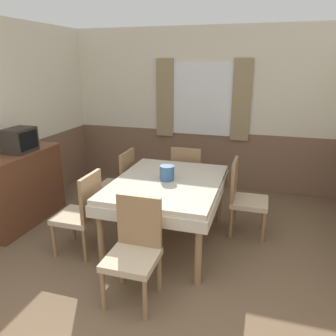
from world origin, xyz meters
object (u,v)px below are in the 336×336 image
object	(u,v)px
tv	(20,140)
vase	(167,173)
chair_head_near	(134,248)
chair_right_far	(244,196)
chair_left_near	(82,211)
chair_head_window	(188,176)
chair_left_far	(119,182)
dining_table	(167,189)
sideboard	(21,188)

from	to	relation	value
tv	vase	world-z (taller)	tv
tv	vase	size ratio (longest dim) A/B	2.28
chair_head_near	chair_right_far	bearing A→B (deg)	-119.26
chair_left_near	chair_head_window	distance (m)	1.70
chair_right_far	chair_left_far	bearing A→B (deg)	-90.00
dining_table	chair_head_window	world-z (taller)	chair_head_window
dining_table	tv	xyz separation A→B (m)	(-1.94, -0.02, 0.45)
dining_table	sideboard	bearing A→B (deg)	-177.93
chair_right_far	chair_head_window	world-z (taller)	same
dining_table	chair_left_far	distance (m)	0.98
chair_left_far	chair_right_far	bearing A→B (deg)	-90.00
chair_head_near	vase	xyz separation A→B (m)	(-0.01, 1.02, 0.36)
chair_head_window	sideboard	world-z (taller)	sideboard
chair_head_near	chair_left_near	xyz separation A→B (m)	(-0.83, 0.52, 0.00)
chair_head_near	vase	world-z (taller)	vase
sideboard	chair_left_far	bearing A→B (deg)	25.79
chair_left_far	tv	distance (m)	1.37
chair_left_near	sideboard	xyz separation A→B (m)	(-1.15, 0.41, -0.00)
chair_left_far	chair_left_near	bearing A→B (deg)	-180.00
dining_table	sideboard	size ratio (longest dim) A/B	1.25
chair_left_near	sideboard	bearing A→B (deg)	70.27
sideboard	tv	size ratio (longest dim) A/B	3.23
chair_head_near	tv	world-z (taller)	tv
sideboard	chair_right_far	bearing A→B (deg)	11.17
vase	tv	bearing A→B (deg)	-178.93
vase	chair_head_near	bearing A→B (deg)	-89.47
dining_table	chair_right_far	size ratio (longest dim) A/B	1.65
chair_head_near	sideboard	xyz separation A→B (m)	(-1.98, 0.93, -0.00)
chair_left_far	vase	distance (m)	1.01
chair_left_near	chair_head_window	size ratio (longest dim) A/B	1.00
chair_head_window	vase	size ratio (longest dim) A/B	5.59
chair_head_near	tv	distance (m)	2.27
dining_table	chair_head_window	bearing A→B (deg)	90.00
dining_table	chair_left_near	xyz separation A→B (m)	(-0.83, -0.48, -0.18)
chair_right_far	tv	distance (m)	2.89
chair_right_far	sideboard	bearing A→B (deg)	-78.83
sideboard	chair_left_near	bearing A→B (deg)	-19.73
dining_table	tv	distance (m)	2.00
chair_head_near	tv	size ratio (longest dim) A/B	2.45
chair_left_near	chair_right_far	bearing A→B (deg)	-59.83
chair_head_window	sideboard	size ratio (longest dim) A/B	0.76
chair_left_far	chair_head_window	xyz separation A→B (m)	(0.83, 0.52, 0.00)
chair_left_near	chair_head_window	world-z (taller)	same
chair_left_far	chair_head_window	distance (m)	0.98
dining_table	chair_head_near	bearing A→B (deg)	-90.00
chair_head_near	vase	bearing A→B (deg)	-89.47
vase	chair_right_far	bearing A→B (deg)	28.86
chair_left_far	chair_head_window	size ratio (longest dim) A/B	1.00
chair_head_window	vase	bearing A→B (deg)	-90.56
dining_table	chair_head_window	distance (m)	1.02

